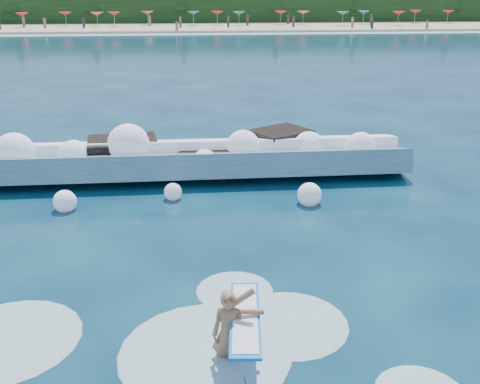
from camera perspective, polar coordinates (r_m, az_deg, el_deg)
The scene contains 11 objects.
ground at distance 12.20m, azimuth -6.22°, elevation -8.88°, with size 200.00×200.00×0.00m, color #07203C.
beach at distance 88.79m, azimuth -5.85°, elevation 17.07°, with size 140.00×20.00×0.40m, color tan.
wet_band at distance 77.83m, azimuth -5.85°, elevation 16.42°, with size 140.00×5.00×0.08m, color silver.
treeline at distance 98.66m, azimuth -5.89°, elevation 18.78°, with size 140.00×4.00×5.00m, color black.
breaking_wave at distance 18.43m, azimuth -7.79°, elevation 3.21°, with size 16.28×2.61×1.40m.
rock_cluster at distance 19.26m, azimuth -4.55°, elevation 3.96°, with size 8.24×3.37×1.38m.
surfer_with_board at distance 9.38m, azimuth -0.80°, elevation -14.54°, with size 0.96×2.83×1.62m.
wave_spray at distance 18.23m, azimuth -9.57°, elevation 4.13°, with size 14.35×4.37×1.86m.
surf_foam at distance 10.09m, azimuth -7.21°, elevation -16.04°, with size 9.08×5.38×0.16m.
beach_umbrellas at distance 90.85m, azimuth -5.92°, elevation 18.45°, with size 114.50×6.77×0.50m.
beachgoers at distance 85.85m, azimuth -6.45°, elevation 17.52°, with size 107.65×12.34×1.91m.
Camera 1 is at (0.31, -10.59, 6.04)m, focal length 40.00 mm.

